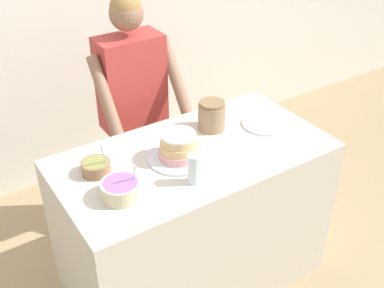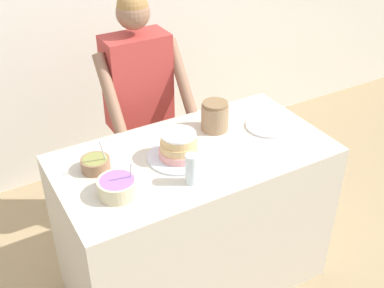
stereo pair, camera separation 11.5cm
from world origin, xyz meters
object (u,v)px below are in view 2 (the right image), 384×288
(cake, at_px, (179,148))
(stoneware_jar, at_px, (215,116))
(frosting_bowl_olive, at_px, (96,164))
(drinking_glass, at_px, (192,169))
(frosting_bowl_purple, at_px, (118,186))
(ceramic_plate, at_px, (268,126))
(person_baker, at_px, (139,97))

(cake, distance_m, stoneware_jar, 0.34)
(frosting_bowl_olive, bearing_deg, drinking_glass, -41.95)
(frosting_bowl_olive, bearing_deg, cake, -15.28)
(frosting_bowl_purple, xyz_separation_m, ceramic_plate, (0.95, 0.14, -0.04))
(drinking_glass, bearing_deg, frosting_bowl_purple, 165.24)
(person_baker, xyz_separation_m, frosting_bowl_olive, (-0.48, -0.54, -0.00))
(cake, relative_size, frosting_bowl_olive, 1.67)
(stoneware_jar, bearing_deg, frosting_bowl_olive, -176.70)
(ceramic_plate, bearing_deg, frosting_bowl_olive, 174.68)
(drinking_glass, height_order, stoneware_jar, stoneware_jar)
(person_baker, relative_size, ceramic_plate, 6.35)
(frosting_bowl_olive, distance_m, frosting_bowl_purple, 0.23)
(frosting_bowl_purple, relative_size, ceramic_plate, 0.73)
(person_baker, height_order, cake, person_baker)
(frosting_bowl_olive, bearing_deg, ceramic_plate, -5.32)
(frosting_bowl_purple, relative_size, stoneware_jar, 1.11)
(ceramic_plate, distance_m, stoneware_jar, 0.31)
(ceramic_plate, height_order, stoneware_jar, stoneware_jar)
(drinking_glass, xyz_separation_m, stoneware_jar, (0.35, 0.36, 0.01))
(cake, xyz_separation_m, stoneware_jar, (0.31, 0.15, 0.02))
(frosting_bowl_purple, xyz_separation_m, stoneware_jar, (0.68, 0.27, 0.04))
(person_baker, relative_size, stoneware_jar, 9.70)
(frosting_bowl_purple, bearing_deg, drinking_glass, -14.76)
(drinking_glass, height_order, ceramic_plate, drinking_glass)
(cake, distance_m, frosting_bowl_purple, 0.40)
(frosting_bowl_purple, bearing_deg, cake, 17.77)
(frosting_bowl_olive, xyz_separation_m, frosting_bowl_purple, (0.02, -0.23, 0.01))
(cake, bearing_deg, stoneware_jar, 26.07)
(frosting_bowl_olive, height_order, ceramic_plate, frosting_bowl_olive)
(person_baker, xyz_separation_m, frosting_bowl_purple, (-0.46, -0.77, 0.01))
(stoneware_jar, bearing_deg, frosting_bowl_purple, -158.40)
(frosting_bowl_purple, distance_m, drinking_glass, 0.35)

